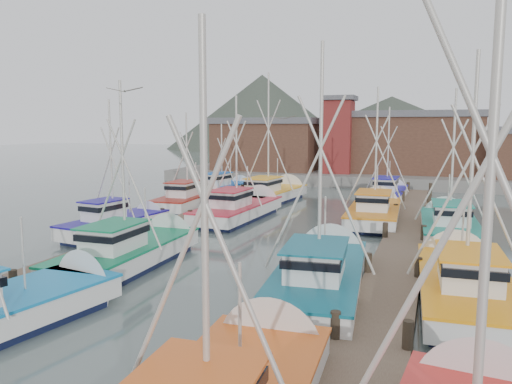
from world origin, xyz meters
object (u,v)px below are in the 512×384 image
(lookout_tower, at_px, (339,134))
(boat_8, at_px, (241,209))
(boat_4, at_px, (135,251))
(boat_12, at_px, (272,194))

(lookout_tower, relative_size, boat_8, 0.85)
(lookout_tower, xyz_separation_m, boat_4, (-2.58, -36.26, -4.87))
(boat_4, xyz_separation_m, boat_8, (0.29, 12.72, 0.00))
(boat_4, xyz_separation_m, boat_12, (-0.12, 20.83, 0.01))
(boat_8, bearing_deg, boat_12, 95.31)
(boat_4, height_order, boat_12, boat_12)
(lookout_tower, bearing_deg, boat_4, -94.08)
(boat_4, distance_m, boat_8, 12.73)
(lookout_tower, bearing_deg, boat_8, -95.57)
(lookout_tower, height_order, boat_4, lookout_tower)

